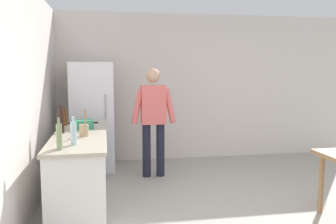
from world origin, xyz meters
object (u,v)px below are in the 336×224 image
Objects in this scene: person at (153,115)px; cooking_pot at (83,124)px; refrigerator at (92,117)px; bottle_wine_dark at (61,121)px; bottle_vinegar_tall at (59,136)px; bottle_beer_brown at (65,118)px; bottle_water_clear at (74,133)px; utensil_jar at (84,130)px.

person reaches higher than cooking_pot.
refrigerator is 5.29× the size of bottle_wine_dark.
refrigerator reaches higher than bottle_vinegar_tall.
bottle_wine_dark is 0.61m from bottle_beer_brown.
utensil_jar is at bearing 80.65° from bottle_water_clear.
bottle_beer_brown is at bearing 91.85° from bottle_wine_dark.
bottle_wine_dark reaches higher than bottle_beer_brown.
utensil_jar is at bearing -128.83° from person.
bottle_wine_dark reaches higher than utensil_jar.
bottle_beer_brown is at bearing 94.01° from bottle_vinegar_tall.
utensil_jar is at bearing -85.43° from cooking_pot.
bottle_water_clear is (-0.04, -1.04, 0.07)m from cooking_pot.
refrigerator is 4.50× the size of cooking_pot.
refrigerator is at bearing 86.11° from cooking_pot.
bottle_vinegar_tall is at bearing -97.07° from cooking_pot.
refrigerator is at bearing 77.54° from bottle_wine_dark.
utensil_jar and bottle_vinegar_tall have the same top height.
bottle_wine_dark is at bearing -102.46° from refrigerator.
cooking_pot is at bearing -51.80° from bottle_beer_brown.
bottle_wine_dark is at bearing 105.37° from bottle_water_clear.
refrigerator is 0.97m from bottle_beer_brown.
cooking_pot is at bearing 82.93° from bottle_vinegar_tall.
bottle_wine_dark is at bearing -132.98° from cooking_pot.
cooking_pot is 1.25× the size of bottle_vinegar_tall.
bottle_wine_dark is 0.80m from bottle_water_clear.
cooking_pot is (-1.03, -0.68, -0.02)m from person.
utensil_jar is at bearing -91.30° from refrigerator.
bottle_vinegar_tall is 0.25m from bottle_water_clear.
person is 2.28m from bottle_vinegar_tall.
bottle_vinegar_tall reaches higher than bottle_water_clear.
utensil_jar reaches higher than bottle_beer_brown.
utensil_jar is 0.94m from bottle_beer_brown.
cooking_pot is 1.25× the size of utensil_jar.
bottle_beer_brown is (-0.02, 0.61, -0.04)m from bottle_wine_dark.
cooking_pot is at bearing 47.02° from bottle_wine_dark.
utensil_jar is at bearing -43.78° from bottle_wine_dark.
bottle_water_clear is (0.12, 0.22, -0.01)m from bottle_vinegar_tall.
refrigerator reaches higher than person.
cooking_pot is at bearing -146.50° from person.
bottle_wine_dark reaches higher than cooking_pot.
utensil_jar is at bearing -70.64° from bottle_beer_brown.
bottle_wine_dark is at bearing 95.33° from bottle_vinegar_tall.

